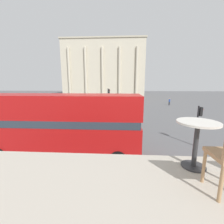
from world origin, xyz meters
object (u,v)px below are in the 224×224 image
object	(u,v)px
cafe_dining_table	(197,134)
pedestrian_blue	(169,101)
traffic_light_near	(199,120)
plaza_building_left	(104,69)
traffic_light_far	(108,98)
pedestrian_yellow	(96,116)
traffic_light_mid	(121,105)
double_decker_bus	(63,123)

from	to	relation	value
cafe_dining_table	pedestrian_blue	xyz separation A→B (m)	(10.13, 33.11, -3.28)
pedestrian_blue	traffic_light_near	bearing A→B (deg)	11.17
plaza_building_left	traffic_light_far	distance (m)	39.22
pedestrian_blue	pedestrian_yellow	size ratio (longest dim) A/B	0.99
cafe_dining_table	traffic_light_mid	bearing A→B (deg)	94.11
cafe_dining_table	pedestrian_yellow	distance (m)	16.79
double_decker_bus	cafe_dining_table	world-z (taller)	cafe_dining_table
plaza_building_left	traffic_light_near	bearing A→B (deg)	-75.71
traffic_light_mid	pedestrian_blue	size ratio (longest dim) A/B	2.36
traffic_light_far	traffic_light_mid	bearing A→B (deg)	-73.76
double_decker_bus	traffic_light_near	size ratio (longest dim) A/B	3.16
plaza_building_left	traffic_light_far	xyz separation A→B (m)	(4.76, -38.12, -7.91)
traffic_light_mid	pedestrian_yellow	distance (m)	3.62
pedestrian_yellow	traffic_light_near	bearing A→B (deg)	-101.79
traffic_light_near	traffic_light_far	world-z (taller)	traffic_light_far
double_decker_bus	cafe_dining_table	distance (m)	9.03
traffic_light_mid	traffic_light_far	world-z (taller)	traffic_light_far
traffic_light_far	cafe_dining_table	bearing A→B (deg)	-81.84
plaza_building_left	traffic_light_far	size ratio (longest dim) A/B	7.49
pedestrian_yellow	pedestrian_blue	bearing A→B (deg)	-16.96
traffic_light_far	pedestrian_yellow	xyz separation A→B (m)	(-1.01, -6.24, -1.78)
traffic_light_near	traffic_light_mid	size ratio (longest dim) A/B	0.85
traffic_light_near	pedestrian_blue	size ratio (longest dim) A/B	2.00
cafe_dining_table	traffic_light_mid	size ratio (longest dim) A/B	0.19
traffic_light_mid	traffic_light_near	bearing A→B (deg)	-41.47
traffic_light_near	pedestrian_blue	bearing A→B (deg)	77.63
cafe_dining_table	plaza_building_left	bearing A→B (deg)	97.50
plaza_building_left	pedestrian_yellow	xyz separation A→B (m)	(3.75, -44.36, -9.69)
traffic_light_mid	pedestrian_yellow	world-z (taller)	traffic_light_mid
traffic_light_far	pedestrian_yellow	distance (m)	6.57
double_decker_bus	plaza_building_left	size ratio (longest dim) A/B	0.33
traffic_light_near	double_decker_bus	bearing A→B (deg)	-166.90
cafe_dining_table	traffic_light_near	distance (m)	11.01
traffic_light_near	pedestrian_blue	world-z (taller)	traffic_light_near
cafe_dining_table	pedestrian_yellow	size ratio (longest dim) A/B	0.44
cafe_dining_table	plaza_building_left	world-z (taller)	plaza_building_left
traffic_light_near	pedestrian_yellow	xyz separation A→B (m)	(-9.16, 6.32, -1.21)
cafe_dining_table	pedestrian_yellow	bearing A→B (deg)	104.72
traffic_light_near	traffic_light_far	size ratio (longest dim) A/B	0.78
double_decker_bus	plaza_building_left	world-z (taller)	plaza_building_left
traffic_light_far	pedestrian_yellow	world-z (taller)	traffic_light_far
traffic_light_mid	plaza_building_left	bearing A→B (deg)	98.60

